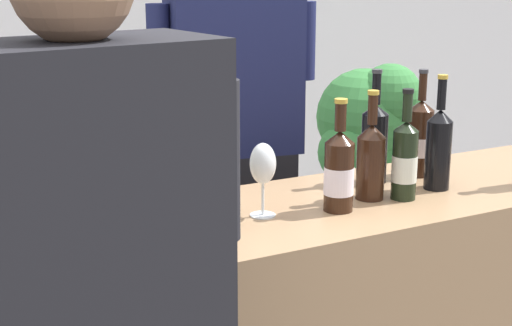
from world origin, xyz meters
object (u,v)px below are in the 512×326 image
at_px(wine_bottle_5, 371,159).
at_px(person_server, 235,169).
at_px(wine_bottle_1, 374,141).
at_px(wine_bottle_8, 192,177).
at_px(wine_bottle_2, 420,138).
at_px(wine_glass, 263,166).
at_px(wine_bottle_7, 438,147).
at_px(potted_shrub, 367,146).
at_px(wine_bottle_3, 405,160).
at_px(wine_bottle_10, 339,171).
at_px(wine_bottle_0, 91,212).
at_px(wine_bottle_6, 161,190).

relative_size(wine_bottle_5, person_server, 0.18).
relative_size(wine_bottle_1, wine_bottle_8, 1.08).
xyz_separation_m(wine_bottle_2, wine_glass, (-0.65, -0.13, 0.02)).
distance_m(wine_bottle_1, wine_bottle_7, 0.20).
bearing_deg(potted_shrub, wine_bottle_3, -122.23).
distance_m(wine_bottle_1, wine_bottle_5, 0.18).
xyz_separation_m(wine_bottle_10, person_server, (0.04, 0.74, -0.18)).
distance_m(wine_bottle_5, wine_bottle_7, 0.24).
distance_m(wine_bottle_0, wine_bottle_1, 1.00).
height_order(wine_bottle_8, potted_shrub, wine_bottle_8).
relative_size(wine_bottle_0, wine_glass, 1.58).
height_order(wine_bottle_2, wine_bottle_6, wine_bottle_6).
height_order(wine_glass, potted_shrub, potted_shrub).
distance_m(wine_bottle_7, potted_shrub, 1.43).
bearing_deg(wine_bottle_6, wine_bottle_1, 12.79).
distance_m(wine_bottle_3, wine_bottle_10, 0.23).
distance_m(wine_bottle_6, wine_glass, 0.32).
distance_m(wine_glass, person_server, 0.75).
relative_size(wine_bottle_0, wine_bottle_3, 0.99).
bearing_deg(wine_bottle_7, wine_bottle_10, -174.59).
bearing_deg(wine_glass, wine_bottle_6, -171.87).
bearing_deg(wine_bottle_1, potted_shrub, 54.49).
bearing_deg(wine_bottle_8, wine_glass, -13.02).
xyz_separation_m(wine_bottle_8, wine_glass, (0.19, -0.04, 0.02)).
xyz_separation_m(wine_bottle_0, wine_bottle_8, (0.32, 0.14, 0.01)).
xyz_separation_m(wine_bottle_0, wine_bottle_2, (1.16, 0.23, 0.01)).
bearing_deg(wine_bottle_10, wine_bottle_8, 166.04).
relative_size(wine_bottle_1, wine_bottle_10, 1.13).
xyz_separation_m(wine_bottle_2, wine_bottle_3, (-0.21, -0.18, -0.01)).
distance_m(wine_bottle_8, person_server, 0.80).
relative_size(wine_bottle_1, potted_shrub, 0.31).
distance_m(wine_bottle_5, wine_bottle_8, 0.55).
xyz_separation_m(wine_bottle_0, wine_bottle_10, (0.72, 0.04, -0.00)).
height_order(person_server, potted_shrub, person_server).
relative_size(wine_bottle_5, potted_shrub, 0.28).
relative_size(wine_bottle_3, wine_bottle_6, 0.93).
xyz_separation_m(wine_bottle_5, wine_bottle_8, (-0.55, 0.05, 0.01)).
distance_m(wine_bottle_0, wine_glass, 0.51).
relative_size(wine_bottle_3, wine_bottle_7, 0.93).
bearing_deg(wine_glass, wine_bottle_5, -1.11).
height_order(wine_bottle_1, wine_bottle_2, wine_bottle_1).
bearing_deg(potted_shrub, wine_glass, -135.66).
distance_m(wine_bottle_3, person_server, 0.78).
bearing_deg(wine_bottle_8, wine_bottle_1, 7.72).
height_order(wine_bottle_1, wine_bottle_10, wine_bottle_1).
height_order(wine_bottle_0, wine_bottle_6, wine_bottle_6).
distance_m(wine_bottle_7, person_server, 0.81).
distance_m(wine_bottle_3, potted_shrub, 1.53).
distance_m(wine_bottle_2, wine_bottle_7, 0.16).
height_order(wine_bottle_1, person_server, person_server).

